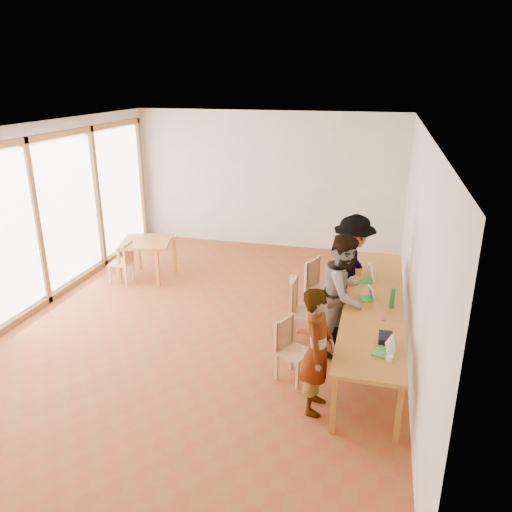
# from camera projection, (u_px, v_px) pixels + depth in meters

# --- Properties ---
(ground) EXTENTS (8.00, 8.00, 0.00)m
(ground) POSITION_uv_depth(u_px,v_px,m) (210.00, 322.00, 7.94)
(ground) COLOR brown
(ground) RESTS_ON ground
(wall_back) EXTENTS (6.00, 0.10, 3.00)m
(wall_back) POSITION_uv_depth(u_px,v_px,m) (267.00, 180.00, 11.08)
(wall_back) COLOR beige
(wall_back) RESTS_ON ground
(wall_front) EXTENTS (6.00, 0.10, 3.00)m
(wall_front) POSITION_uv_depth(u_px,v_px,m) (30.00, 382.00, 3.79)
(wall_front) COLOR beige
(wall_front) RESTS_ON ground
(wall_right) EXTENTS (0.10, 8.00, 3.00)m
(wall_right) POSITION_uv_depth(u_px,v_px,m) (417.00, 248.00, 6.74)
(wall_right) COLOR beige
(wall_right) RESTS_ON ground
(window_wall) EXTENTS (0.10, 8.00, 3.00)m
(window_wall) POSITION_uv_depth(u_px,v_px,m) (35.00, 218.00, 8.12)
(window_wall) COLOR white
(window_wall) RESTS_ON ground
(ceiling) EXTENTS (6.00, 8.00, 0.04)m
(ceiling) POSITION_uv_depth(u_px,v_px,m) (203.00, 127.00, 6.91)
(ceiling) COLOR white
(ceiling) RESTS_ON wall_back
(communal_table) EXTENTS (0.80, 4.00, 0.75)m
(communal_table) POSITION_uv_depth(u_px,v_px,m) (374.00, 303.00, 6.94)
(communal_table) COLOR #B67028
(communal_table) RESTS_ON ground
(side_table) EXTENTS (0.90, 0.90, 0.75)m
(side_table) POSITION_uv_depth(u_px,v_px,m) (147.00, 245.00, 9.47)
(side_table) COLOR #B67028
(side_table) RESTS_ON ground
(chair_near) EXTENTS (0.50, 0.50, 0.43)m
(chair_near) POSITION_uv_depth(u_px,v_px,m) (289.00, 342.00, 6.34)
(chair_near) COLOR tan
(chair_near) RESTS_ON ground
(chair_mid) EXTENTS (0.46, 0.46, 0.51)m
(chair_mid) POSITION_uv_depth(u_px,v_px,m) (300.00, 303.00, 7.20)
(chair_mid) COLOR tan
(chair_mid) RESTS_ON ground
(chair_far) EXTENTS (0.53, 0.53, 0.48)m
(chair_far) POSITION_uv_depth(u_px,v_px,m) (299.00, 302.00, 7.33)
(chair_far) COLOR tan
(chair_far) RESTS_ON ground
(chair_empty) EXTENTS (0.56, 0.56, 0.49)m
(chair_empty) POSITION_uv_depth(u_px,v_px,m) (317.00, 281.00, 8.06)
(chair_empty) COLOR tan
(chair_empty) RESTS_ON ground
(chair_spare) EXTENTS (0.39, 0.39, 0.42)m
(chair_spare) POSITION_uv_depth(u_px,v_px,m) (125.00, 258.00, 9.30)
(chair_spare) COLOR tan
(chair_spare) RESTS_ON ground
(person_near) EXTENTS (0.39, 0.57, 1.53)m
(person_near) POSITION_uv_depth(u_px,v_px,m) (317.00, 351.00, 5.63)
(person_near) COLOR gray
(person_near) RESTS_ON ground
(person_mid) EXTENTS (0.91, 1.01, 1.72)m
(person_mid) POSITION_uv_depth(u_px,v_px,m) (344.00, 294.00, 6.86)
(person_mid) COLOR gray
(person_mid) RESTS_ON ground
(person_far) EXTENTS (0.87, 1.24, 1.74)m
(person_far) POSITION_uv_depth(u_px,v_px,m) (352.00, 270.00, 7.68)
(person_far) COLOR gray
(person_far) RESTS_ON ground
(laptop_near) EXTENTS (0.27, 0.29, 0.20)m
(laptop_near) POSITION_uv_depth(u_px,v_px,m) (386.00, 350.00, 5.57)
(laptop_near) COLOR green
(laptop_near) RESTS_ON communal_table
(laptop_mid) EXTENTS (0.24, 0.26, 0.18)m
(laptop_mid) POSITION_uv_depth(u_px,v_px,m) (368.00, 296.00, 6.95)
(laptop_mid) COLOR green
(laptop_mid) RESTS_ON communal_table
(laptop_far) EXTENTS (0.21, 0.25, 0.20)m
(laptop_far) POSITION_uv_depth(u_px,v_px,m) (370.00, 277.00, 7.58)
(laptop_far) COLOR green
(laptop_far) RESTS_ON communal_table
(yellow_mug) EXTENTS (0.13, 0.13, 0.10)m
(yellow_mug) POSITION_uv_depth(u_px,v_px,m) (358.00, 278.00, 7.57)
(yellow_mug) COLOR gold
(yellow_mug) RESTS_ON communal_table
(green_bottle) EXTENTS (0.07, 0.07, 0.28)m
(green_bottle) POSITION_uv_depth(u_px,v_px,m) (392.00, 298.00, 6.67)
(green_bottle) COLOR #15692B
(green_bottle) RESTS_ON communal_table
(clear_glass) EXTENTS (0.07, 0.07, 0.09)m
(clear_glass) POSITION_uv_depth(u_px,v_px,m) (370.00, 267.00, 8.02)
(clear_glass) COLOR silver
(clear_glass) RESTS_ON communal_table
(condiment_cup) EXTENTS (0.08, 0.08, 0.06)m
(condiment_cup) POSITION_uv_depth(u_px,v_px,m) (389.00, 359.00, 5.45)
(condiment_cup) COLOR white
(condiment_cup) RESTS_ON communal_table
(pink_phone) EXTENTS (0.05, 0.10, 0.01)m
(pink_phone) POSITION_uv_depth(u_px,v_px,m) (383.00, 319.00, 6.39)
(pink_phone) COLOR #B9314D
(pink_phone) RESTS_ON communal_table
(black_pouch) EXTENTS (0.16, 0.26, 0.09)m
(black_pouch) POSITION_uv_depth(u_px,v_px,m) (386.00, 339.00, 5.83)
(black_pouch) COLOR black
(black_pouch) RESTS_ON communal_table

